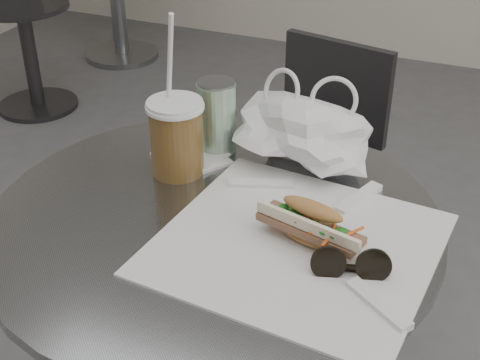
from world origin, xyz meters
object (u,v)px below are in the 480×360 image
at_px(chair_far, 303,199).
at_px(sunglasses, 350,266).
at_px(drink_can, 217,117).
at_px(cafe_table, 217,334).
at_px(bg_chair, 24,39).
at_px(iced_coffee, 176,136).
at_px(banh_mi, 311,224).

bearing_deg(chair_far, sunglasses, 124.48).
relative_size(chair_far, drink_can, 5.36).
xyz_separation_m(cafe_table, bg_chair, (-1.61, 1.44, -0.11)).
distance_m(sunglasses, drink_can, 0.44).
height_order(chair_far, sunglasses, sunglasses).
bearing_deg(sunglasses, cafe_table, 146.70).
height_order(bg_chair, sunglasses, sunglasses).
relative_size(bg_chair, drink_can, 5.51).
xyz_separation_m(chair_far, drink_can, (-0.04, -0.48, 0.47)).
height_order(bg_chair, drink_can, drink_can).
relative_size(chair_far, sunglasses, 6.54).
height_order(cafe_table, iced_coffee, iced_coffee).
bearing_deg(bg_chair, sunglasses, -58.91).
bearing_deg(bg_chair, iced_coffee, -61.74).
distance_m(banh_mi, iced_coffee, 0.32).
relative_size(banh_mi, drink_can, 1.56).
relative_size(banh_mi, iced_coffee, 0.73).
relative_size(chair_far, bg_chair, 0.97).
bearing_deg(drink_can, banh_mi, -40.61).
bearing_deg(sunglasses, chair_far, 94.32).
bearing_deg(chair_far, drink_can, 98.34).
bearing_deg(bg_chair, cafe_table, -61.62).
bearing_deg(iced_coffee, bg_chair, 138.15).
bearing_deg(drink_can, iced_coffee, -106.82).
bearing_deg(cafe_table, bg_chair, 138.27).
distance_m(cafe_table, drink_can, 0.41).
height_order(banh_mi, drink_can, drink_can).
height_order(bg_chair, iced_coffee, iced_coffee).
xyz_separation_m(iced_coffee, sunglasses, (0.37, -0.17, -0.05)).
bearing_deg(chair_far, bg_chair, -12.76).
relative_size(banh_mi, sunglasses, 1.90).
height_order(cafe_table, sunglasses, sunglasses).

